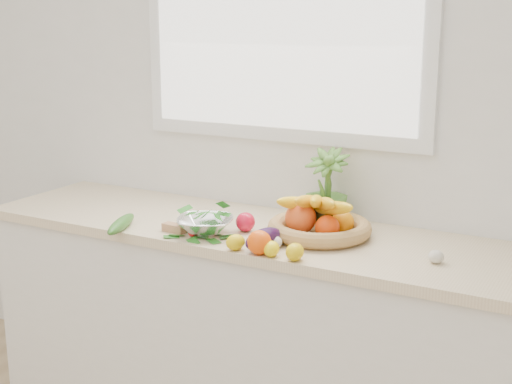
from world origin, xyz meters
The scene contains 20 objects.
back_wall centered at (0.00, 2.25, 1.35)m, with size 4.50×0.02×2.70m, color white.
counter_cabinet centered at (0.00, 1.95, 0.43)m, with size 2.20×0.58×0.86m, color silver.
countertop centered at (0.00, 1.95, 0.88)m, with size 2.24×0.62×0.04m, color beige.
window_frame centered at (0.00, 2.23, 1.75)m, with size 1.30×0.03×1.10m, color white.
window_pane centered at (0.00, 2.21, 1.75)m, with size 1.18×0.01×0.98m, color white.
orange_loose centered at (0.20, 1.67, 0.94)m, with size 0.09×0.09×0.09m, color #FF5108.
lemon_a centered at (0.34, 1.67, 0.93)m, with size 0.06×0.08×0.06m, color yellow.
lemon_b centered at (0.11, 1.67, 0.93)m, with size 0.06×0.07×0.06m, color yellow.
lemon_c centered at (0.25, 1.67, 0.93)m, with size 0.05×0.07×0.05m, color yellow.
apple centered at (0.03, 1.89, 0.94)m, with size 0.08×0.08×0.08m, color red.
ginger centered at (-0.21, 1.75, 0.92)m, with size 0.10×0.04×0.03m, color tan.
garlic_a centered at (0.77, 1.88, 0.92)m, with size 0.05×0.05×0.05m, color beige.
garlic_b centered at (0.14, 1.94, 0.92)m, with size 0.06×0.06×0.05m, color white.
garlic_c centered at (0.22, 1.76, 0.92)m, with size 0.05×0.05×0.04m, color white.
eggplant centered at (0.19, 1.73, 0.94)m, with size 0.07×0.19×0.08m, color #270F38.
cucumber centered at (-0.41, 1.67, 0.92)m, with size 0.05×0.26×0.05m, color #1B5117.
radish centered at (-0.12, 1.73, 0.91)m, with size 0.03×0.03×0.03m, color red.
potted_herb centered at (0.26, 2.13, 1.05)m, with size 0.18×0.18×0.32m, color #4B7E2D.
fruit_basket centered at (0.30, 1.96, 0.96)m, with size 0.50×0.50×0.19m.
colander_with_spinach centered at (-0.08, 1.77, 0.96)m, with size 0.28×0.28×0.12m.
Camera 1 is at (1.33, -0.41, 1.71)m, focal length 50.00 mm.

